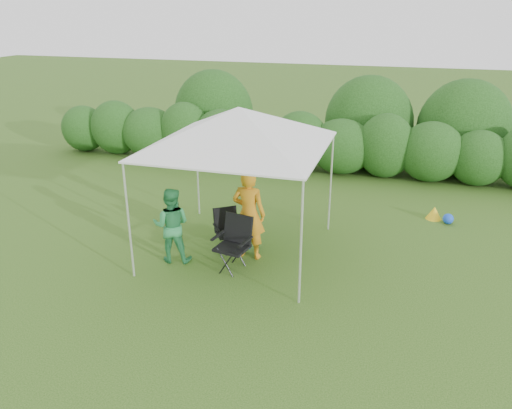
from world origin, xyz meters
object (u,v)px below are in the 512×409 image
(canopy, at_px, (239,127))
(man, at_px, (249,214))
(chair_left, at_px, (227,227))
(cooler, at_px, (241,239))
(chair_right, at_px, (235,240))
(woman, at_px, (172,225))

(canopy, relative_size, man, 1.77)
(chair_left, xyz_separation_m, man, (0.50, -0.18, 0.40))
(cooler, bearing_deg, chair_right, -95.31)
(chair_left, bearing_deg, man, -55.33)
(cooler, bearing_deg, chair_left, -155.82)
(chair_left, xyz_separation_m, woman, (-0.83, -0.73, 0.24))
(cooler, bearing_deg, woman, -155.37)
(canopy, bearing_deg, chair_right, -79.71)
(man, relative_size, cooler, 3.80)
(chair_left, distance_m, man, 0.66)
(canopy, height_order, woman, canopy)
(canopy, distance_m, woman, 2.18)
(chair_right, height_order, man, man)
(canopy, height_order, man, canopy)
(man, bearing_deg, chair_left, -16.78)
(chair_right, xyz_separation_m, chair_left, (-0.38, 0.67, -0.09))
(man, xyz_separation_m, cooler, (-0.29, 0.36, -0.71))
(canopy, relative_size, chair_left, 3.69)
(canopy, height_order, chair_right, canopy)
(chair_right, distance_m, man, 0.60)
(chair_right, bearing_deg, man, 87.35)
(chair_right, bearing_deg, canopy, 110.87)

